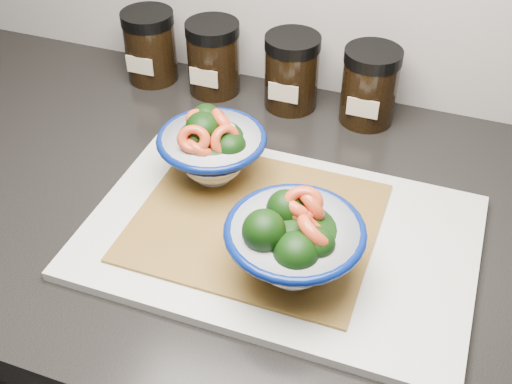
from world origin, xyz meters
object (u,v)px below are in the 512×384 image
(bowl_left, at_px, (211,147))
(spice_jar_a, at_px, (150,46))
(bowl_right, at_px, (294,242))
(spice_jar_c, at_px, (292,72))
(cutting_board, at_px, (280,236))
(spice_jar_b, at_px, (213,58))
(spice_jar_d, at_px, (370,86))

(bowl_left, xyz_separation_m, spice_jar_a, (-0.20, 0.22, -0.00))
(bowl_right, bearing_deg, spice_jar_c, 107.99)
(spice_jar_a, xyz_separation_m, spice_jar_c, (0.23, 0.00, 0.00))
(cutting_board, distance_m, bowl_left, 0.14)
(spice_jar_a, height_order, spice_jar_b, same)
(cutting_board, height_order, bowl_right, bowl_right)
(spice_jar_c, bearing_deg, bowl_right, -72.01)
(spice_jar_c, relative_size, spice_jar_d, 1.00)
(bowl_left, height_order, bowl_right, bowl_right)
(spice_jar_a, bearing_deg, spice_jar_b, 0.00)
(bowl_left, distance_m, bowl_right, 0.19)
(spice_jar_a, bearing_deg, cutting_board, -42.56)
(spice_jar_a, height_order, spice_jar_c, same)
(bowl_right, height_order, spice_jar_c, bowl_right)
(bowl_left, bearing_deg, cutting_board, -30.68)
(spice_jar_c, bearing_deg, spice_jar_a, 180.00)
(bowl_right, distance_m, spice_jar_c, 0.36)
(spice_jar_a, distance_m, spice_jar_d, 0.35)
(spice_jar_d, bearing_deg, spice_jar_c, 180.00)
(cutting_board, relative_size, spice_jar_c, 3.98)
(bowl_right, height_order, spice_jar_b, bowl_right)
(bowl_left, relative_size, spice_jar_b, 1.21)
(spice_jar_a, xyz_separation_m, spice_jar_b, (0.11, 0.00, 0.00))
(spice_jar_b, relative_size, spice_jar_c, 1.00)
(cutting_board, height_order, spice_jar_c, spice_jar_c)
(cutting_board, distance_m, spice_jar_b, 0.35)
(spice_jar_d, bearing_deg, spice_jar_b, 180.00)
(bowl_left, xyz_separation_m, spice_jar_d, (0.15, 0.22, -0.00))
(bowl_right, distance_m, spice_jar_d, 0.35)
(bowl_left, xyz_separation_m, bowl_right, (0.15, -0.13, 0.00))
(spice_jar_c, xyz_separation_m, spice_jar_d, (0.12, 0.00, 0.00))
(bowl_right, xyz_separation_m, spice_jar_d, (0.00, 0.34, -0.01))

